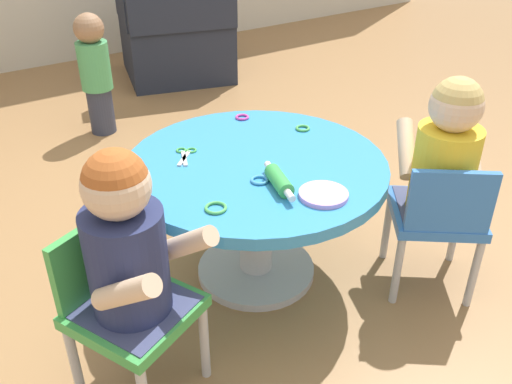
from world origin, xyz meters
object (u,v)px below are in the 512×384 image
at_px(child_chair_left, 125,305).
at_px(child_chair_right, 438,216).
at_px(craft_table, 256,190).
at_px(rolling_pin, 279,181).
at_px(toddler_standing, 95,71).
at_px(seated_child_right, 447,152).
at_px(craft_scissors, 185,154).
at_px(seated_child_left, 126,243).
at_px(armchair_dark, 177,34).

height_order(child_chair_left, child_chair_right, same).
xyz_separation_m(craft_table, child_chair_left, (-0.59, -0.23, -0.06)).
height_order(craft_table, rolling_pin, rolling_pin).
xyz_separation_m(child_chair_right, toddler_standing, (-0.50, 1.96, 0.05)).
xyz_separation_m(seated_child_right, toddler_standing, (-0.53, 1.93, -0.17)).
relative_size(seated_child_right, craft_scissors, 3.65).
relative_size(seated_child_left, seated_child_right, 1.00).
height_order(seated_child_right, toddler_standing, seated_child_right).
height_order(craft_table, child_chair_right, child_chair_right).
distance_m(child_chair_left, rolling_pin, 0.59).
bearing_deg(seated_child_left, child_chair_right, -7.74).
relative_size(seated_child_right, rolling_pin, 2.24).
distance_m(child_chair_left, craft_scissors, 0.61).
bearing_deg(armchair_dark, child_chair_left, -119.62).
relative_size(child_chair_left, seated_child_right, 1.05).
bearing_deg(child_chair_left, rolling_pin, 4.82).
bearing_deg(seated_child_right, craft_scissors, 140.62).
relative_size(craft_table, seated_child_right, 1.75).
bearing_deg(seated_child_right, rolling_pin, 160.25).
distance_m(child_chair_right, rolling_pin, 0.59).
distance_m(child_chair_left, armchair_dark, 2.73).
height_order(child_chair_left, armchair_dark, armchair_dark).
xyz_separation_m(child_chair_right, craft_scissors, (-0.65, 0.59, 0.18)).
bearing_deg(craft_table, toddler_standing, 90.87).
height_order(seated_child_left, craft_scissors, seated_child_left).
bearing_deg(toddler_standing, rolling_pin, -90.38).
bearing_deg(child_chair_left, toddler_standing, 72.50).
height_order(child_chair_right, seated_child_right, seated_child_right).
distance_m(seated_child_left, child_chair_right, 1.08).
bearing_deg(rolling_pin, child_chair_right, -23.65).
height_order(child_chair_right, armchair_dark, armchair_dark).
xyz_separation_m(child_chair_right, seated_child_right, (0.02, 0.03, 0.23)).
bearing_deg(craft_scissors, craft_table, -45.93).
xyz_separation_m(child_chair_left, armchair_dark, (1.35, 2.38, 0.00)).
height_order(rolling_pin, craft_scissors, rolling_pin).
distance_m(craft_table, seated_child_right, 0.65).
height_order(toddler_standing, craft_scissors, toddler_standing).
distance_m(seated_child_right, rolling_pin, 0.57).
xyz_separation_m(craft_table, seated_child_right, (0.50, -0.38, 0.17)).
distance_m(craft_table, seated_child_left, 0.65).
bearing_deg(child_chair_right, armchair_dark, 83.56).
relative_size(toddler_standing, craft_scissors, 4.81).
bearing_deg(craft_table, seated_child_right, -36.77).
xyz_separation_m(seated_child_left, armchair_dark, (1.34, 2.41, -0.22)).
relative_size(child_chair_right, armchair_dark, 0.61).
height_order(child_chair_left, craft_scissors, child_chair_left).
relative_size(seated_child_left, toddler_standing, 0.76).
relative_size(craft_table, rolling_pin, 3.94).
bearing_deg(armchair_dark, child_chair_right, -96.44).
distance_m(seated_child_right, craft_scissors, 0.88).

